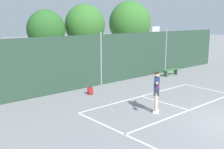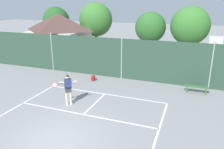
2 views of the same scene
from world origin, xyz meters
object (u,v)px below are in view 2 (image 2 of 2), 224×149
Objects in this scene: basketball_hoop at (214,53)px; tennis_player at (68,87)px; tennis_ball at (63,92)px; backpack_red at (93,78)px; courtside_bench at (196,88)px.

tennis_player is at bearing -139.16° from basketball_hoop.
tennis_ball is 0.14× the size of backpack_red.
tennis_player is 8.47m from courtside_bench.
tennis_player is 28.10× the size of tennis_ball.
backpack_red is (0.92, 2.91, 0.16)m from tennis_ball.
basketball_hoop reaches higher than tennis_player.
basketball_hoop is at bearing 40.84° from tennis_player.
courtside_bench reaches higher than backpack_red.
courtside_bench is at bearing 32.62° from tennis_player.
courtside_bench is (-0.97, -2.43, -1.95)m from basketball_hoop.
courtside_bench is (8.48, 3.11, 0.33)m from tennis_ball.
basketball_hoop reaches higher than courtside_bench.
basketball_hoop is 2.22× the size of courtside_bench.
backpack_red is at bearing 72.41° from tennis_ball.
backpack_red is (-0.46, 4.35, -0.92)m from tennis_player.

